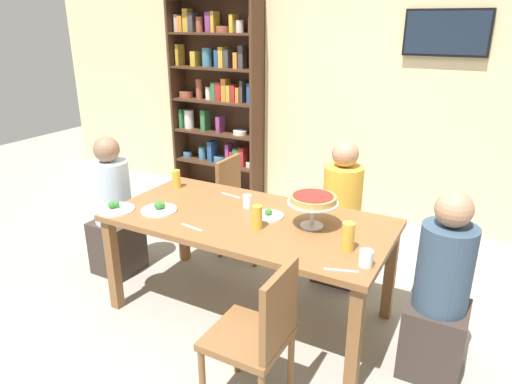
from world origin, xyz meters
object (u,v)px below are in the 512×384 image
Objects in this scene: cutlery_knife_near at (231,195)px; chair_far_left at (240,202)px; diner_head_west at (114,216)px; salad_plate_spare at (159,208)px; diner_head_east at (439,300)px; chair_near_right at (259,333)px; salad_plate_far_diner at (115,208)px; water_glass_clear_near at (366,258)px; cutlery_fork_far at (192,227)px; dining_table at (249,228)px; beer_glass_amber_spare at (176,179)px; beer_glass_amber_tall at (257,217)px; bookshelf at (217,96)px; deep_dish_pizza_stand at (313,201)px; cutlery_knife_far at (315,207)px; beer_glass_amber_short at (348,237)px; cutlery_fork_near at (341,270)px; salad_plate_near_diner at (268,215)px; water_glass_clear_far at (247,201)px; diner_far_right at (341,222)px; television at (447,33)px.

chair_far_left is at bearing -58.29° from cutlery_knife_near.
diner_head_west is 4.65× the size of salad_plate_spare.
chair_near_right is (-0.77, -0.74, -0.01)m from diner_head_east.
water_glass_clear_near is (1.75, 0.07, 0.03)m from salad_plate_far_diner.
diner_head_east is 6.39× the size of cutlery_fork_far.
beer_glass_amber_spare reaches higher than dining_table.
beer_glass_amber_tall is 0.76m from water_glass_clear_near.
bookshelf reaches higher than beer_glass_amber_tall.
deep_dish_pizza_stand is 0.37m from cutlery_knife_far.
cutlery_fork_far is at bearing -177.48° from water_glass_clear_near.
cutlery_knife_near is at bearing 157.76° from beer_glass_amber_short.
water_glass_clear_near is at bearing -10.98° from beer_glass_amber_tall.
deep_dish_pizza_stand is 3.55× the size of water_glass_clear_near.
water_glass_clear_near is 0.51× the size of cutlery_knife_far.
cutlery_fork_near is at bearing -1.52° from salad_plate_far_diner.
beer_glass_amber_short reaches higher than salad_plate_near_diner.
water_glass_clear_near reaches higher than cutlery_knife_near.
water_glass_clear_far reaches higher than cutlery_fork_far.
beer_glass_amber_short is at bearing 137.75° from water_glass_clear_near.
dining_table is 0.84m from beer_glass_amber_spare.
chair_near_right is at bearing -26.90° from salad_plate_spare.
beer_glass_amber_tall is at bearing 5.90° from salad_plate_spare.
beer_glass_amber_tall reaches higher than cutlery_knife_near.
cutlery_fork_near is (2.03, -0.38, 0.25)m from diner_head_west.
cutlery_knife_near is (-0.43, 0.22, -0.01)m from salad_plate_near_diner.
beer_glass_amber_short is (0.60, -0.01, 0.01)m from beer_glass_amber_tall.
diner_far_right reaches higher than chair_near_right.
cutlery_fork_far is (-0.37, -0.19, -0.07)m from beer_glass_amber_tall.
salad_plate_spare is (0.27, 0.14, 0.00)m from salad_plate_far_diner.
water_glass_clear_far reaches higher than cutlery_knife_near.
diner_head_east is at bearing 66.47° from chair_far_left.
cutlery_knife_far is (0.21, 0.31, -0.01)m from salad_plate_near_diner.
dining_table is 11.19× the size of beer_glass_amber_short.
television is 2.42m from water_glass_clear_far.
diner_head_west is 1.43m from beer_glass_amber_tall.
salad_plate_spare is at bearing -159.26° from salad_plate_near_diner.
cutlery_fork_near is at bearing -34.24° from salad_plate_near_diner.
deep_dish_pizza_stand reaches higher than chair_near_right.
chair_near_right is 4.83× the size of cutlery_knife_far.
diner_head_west is 6.39× the size of cutlery_knife_far.
bookshelf reaches higher than salad_plate_near_diner.
television is at bearing 64.86° from water_glass_clear_far.
salad_plate_spare is at bearing -121.77° from television.
diner_head_east is at bearing -0.23° from dining_table.
salad_plate_near_diner is at bearing 20.74° from salad_plate_spare.
diner_far_right is at bearing 61.94° from dining_table.
beer_glass_amber_short is at bearing -1.16° from beer_glass_amber_tall.
salad_plate_far_diner is 1.04× the size of salad_plate_spare.
cutlery_knife_far is at bearing 55.45° from salad_plate_near_diner.
cutlery_knife_far is at bearing 69.01° from beer_glass_amber_tall.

